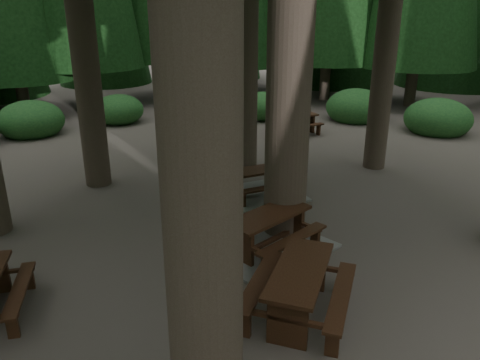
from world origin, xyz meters
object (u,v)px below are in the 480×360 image
picnic_table_c (258,187)px  picnic_table_d (295,121)px  picnic_table_a (268,238)px  picnic_table_e (299,284)px

picnic_table_c → picnic_table_d: (4.52, 4.06, 0.24)m
picnic_table_c → picnic_table_d: size_ratio=1.31×
picnic_table_a → picnic_table_e: bearing=-124.9°
picnic_table_d → picnic_table_e: bearing=-122.8°
picnic_table_c → picnic_table_d: bearing=51.7°
picnic_table_e → picnic_table_d: bearing=12.7°
picnic_table_a → picnic_table_c: 2.69m
picnic_table_d → picnic_table_e: (-6.73, -8.18, 0.06)m
picnic_table_a → picnic_table_d: 8.70m
picnic_table_a → picnic_table_c: bearing=47.1°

